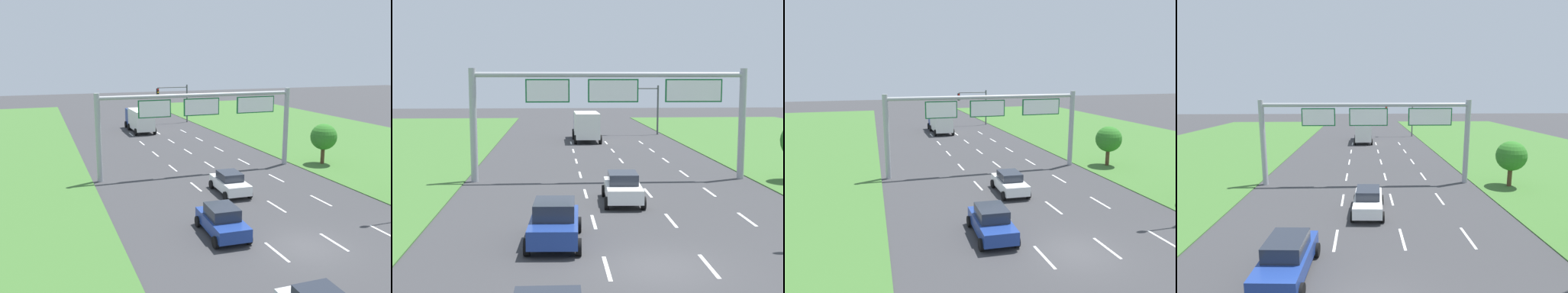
% 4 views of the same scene
% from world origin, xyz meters
% --- Properties ---
extents(ground_plane, '(200.00, 200.00, 0.00)m').
position_xyz_m(ground_plane, '(0.00, 0.00, 0.00)').
color(ground_plane, '#38383A').
extents(lane_dashes_inner_left, '(0.14, 56.40, 0.01)m').
position_xyz_m(lane_dashes_inner_left, '(-1.75, 9.00, 0.00)').
color(lane_dashes_inner_left, white).
rests_on(lane_dashes_inner_left, ground_plane).
extents(lane_dashes_inner_right, '(0.14, 56.40, 0.01)m').
position_xyz_m(lane_dashes_inner_right, '(1.75, 9.00, 0.00)').
color(lane_dashes_inner_right, white).
rests_on(lane_dashes_inner_right, ground_plane).
extents(lane_dashes_slip, '(0.14, 56.40, 0.01)m').
position_xyz_m(lane_dashes_slip, '(5.25, 9.00, 0.00)').
color(lane_dashes_slip, white).
rests_on(lane_dashes_slip, ground_plane).
extents(car_near_red, '(2.18, 4.12, 1.57)m').
position_xyz_m(car_near_red, '(0.03, 9.69, 0.79)').
color(car_near_red, white).
rests_on(car_near_red, ground_plane).
extents(car_mid_lane, '(2.27, 4.23, 1.67)m').
position_xyz_m(car_mid_lane, '(-3.50, 2.98, 0.83)').
color(car_mid_lane, navy).
rests_on(car_mid_lane, ground_plane).
extents(box_truck, '(2.72, 7.71, 2.95)m').
position_xyz_m(box_truck, '(-0.15, 38.04, 1.63)').
color(box_truck, navy).
rests_on(box_truck, ground_plane).
extents(sign_gantry, '(17.24, 0.44, 7.00)m').
position_xyz_m(sign_gantry, '(0.27, 15.95, 4.96)').
color(sign_gantry, '#9EA0A5').
rests_on(sign_gantry, ground_plane).
extents(traffic_light_mast, '(4.76, 0.49, 5.60)m').
position_xyz_m(traffic_light_mast, '(6.44, 43.56, 3.87)').
color(traffic_light_mast, '#47494F').
rests_on(traffic_light_mast, ground_plane).
extents(roadside_tree_mid, '(2.38, 2.38, 3.76)m').
position_xyz_m(roadside_tree_mid, '(11.65, 14.68, 2.54)').
color(roadside_tree_mid, '#513823').
rests_on(roadside_tree_mid, ground_plane).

